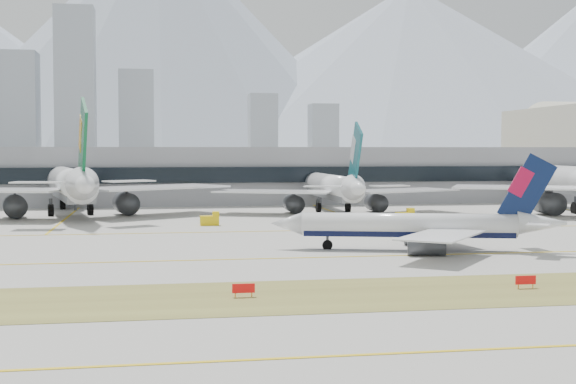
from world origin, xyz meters
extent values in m
plane|color=#98958E|center=(0.00, 0.00, 0.00)|extent=(3000.00, 3000.00, 0.00)
cube|color=brown|center=(0.00, -32.00, 0.02)|extent=(360.00, 18.00, 0.06)
cube|color=yellow|center=(0.00, -5.00, 0.03)|extent=(360.00, 0.45, 0.04)
cube|color=yellow|center=(0.00, -55.00, 0.03)|extent=(360.00, 0.45, 0.04)
cube|color=yellow|center=(0.00, 30.00, 0.03)|extent=(360.00, 0.45, 0.04)
cylinder|color=white|center=(20.42, 0.43, 3.63)|extent=(29.92, 11.39, 3.30)
cube|color=black|center=(20.42, 0.43, 2.72)|extent=(29.21, 10.75, 1.48)
cone|color=white|center=(3.69, 5.17, 3.63)|extent=(5.33, 4.43, 3.30)
cone|color=white|center=(38.16, -4.59, 4.04)|extent=(7.35, 5.00, 3.30)
cube|color=white|center=(26.65, 8.17, 3.13)|extent=(9.16, 16.97, 0.20)
cube|color=white|center=(38.12, -0.13, 4.29)|extent=(3.11, 4.73, 0.13)
cylinder|color=#3F4247|center=(24.19, 5.70, 1.32)|extent=(5.51, 3.75, 2.47)
cube|color=#3F4247|center=(24.19, 5.70, 2.31)|extent=(2.08, 0.81, 1.15)
cube|color=white|center=(21.67, -9.43, 3.13)|extent=(15.86, 17.41, 0.20)
cube|color=white|center=(35.78, -8.38, 4.29)|extent=(5.01, 5.47, 0.13)
cylinder|color=#3F4247|center=(20.87, -6.03, 1.32)|extent=(5.51, 3.75, 2.47)
cube|color=#3F4247|center=(20.87, -6.03, 2.31)|extent=(2.08, 0.81, 1.15)
cube|color=#0A1944|center=(36.14, -4.02, 8.64)|extent=(7.92, 2.51, 10.33)
cube|color=#B40C3A|center=(35.34, -3.79, 9.76)|extent=(3.64, 1.35, 4.43)
cylinder|color=#3F4247|center=(9.39, 3.55, 0.99)|extent=(0.40, 0.40, 1.98)
cylinder|color=black|center=(9.39, 3.55, 0.58)|extent=(1.59, 0.96, 1.48)
cylinder|color=#3F4247|center=(20.64, -1.86, 0.99)|extent=(0.40, 0.40, 1.98)
cylinder|color=black|center=(20.64, -1.86, 0.58)|extent=(1.59, 0.96, 1.48)
cylinder|color=#3F4247|center=(21.81, 2.26, 0.99)|extent=(0.40, 0.40, 1.98)
cylinder|color=black|center=(21.81, 2.26, 0.58)|extent=(1.59, 0.96, 1.48)
cylinder|color=white|center=(-32.99, 72.06, 7.05)|extent=(15.46, 48.81, 6.41)
cube|color=slate|center=(-32.99, 72.06, 5.29)|extent=(14.33, 47.68, 2.89)
cone|color=white|center=(-38.27, 99.49, 7.05)|extent=(7.70, 8.48, 6.41)
cone|color=white|center=(-27.39, 42.97, 7.85)|extent=(8.33, 11.79, 6.41)
cube|color=white|center=(-14.65, 68.34, 6.09)|extent=(33.50, 28.56, 0.38)
cube|color=white|center=(-19.59, 46.53, 8.33)|extent=(10.14, 8.46, 0.26)
cylinder|color=#3F4247|center=(-20.92, 70.40, 2.56)|extent=(6.25, 8.84, 4.81)
cube|color=#3F4247|center=(-20.92, 70.40, 4.49)|extent=(1.11, 3.40, 2.24)
cube|color=white|center=(-35.96, 43.38, 8.33)|extent=(9.49, 5.79, 0.26)
cylinder|color=#3F4247|center=(-43.58, 66.04, 2.56)|extent=(6.25, 8.84, 4.81)
cube|color=#3F4247|center=(-43.58, 66.04, 4.49)|extent=(1.11, 3.40, 2.24)
cube|color=#0C562D|center=(-28.03, 46.28, 15.47)|extent=(3.10, 13.27, 17.20)
cube|color=orange|center=(-28.28, 47.60, 17.34)|extent=(1.84, 6.07, 7.36)
cylinder|color=#3F4247|center=(-36.47, 90.15, 1.92)|extent=(0.77, 0.77, 3.85)
cylinder|color=black|center=(-36.47, 90.15, 1.12)|extent=(1.65, 3.05, 2.89)
cylinder|color=#3F4247|center=(-36.83, 69.95, 1.92)|extent=(0.77, 0.77, 3.85)
cylinder|color=black|center=(-36.83, 69.95, 1.12)|extent=(1.65, 3.05, 2.89)
cylinder|color=#3F4247|center=(-28.64, 71.52, 1.92)|extent=(0.77, 0.77, 3.85)
cylinder|color=black|center=(-28.64, 71.52, 1.12)|extent=(1.65, 3.05, 2.89)
cylinder|color=white|center=(25.80, 72.23, 5.86)|extent=(5.69, 40.30, 5.33)
cube|color=slate|center=(25.80, 72.23, 4.39)|extent=(4.88, 39.49, 2.40)
cone|color=white|center=(26.01, 95.43, 5.86)|extent=(5.38, 6.20, 5.33)
cone|color=white|center=(25.58, 47.63, 6.52)|extent=(5.41, 8.99, 5.33)
cube|color=white|center=(40.13, 66.19, 5.06)|extent=(28.07, 20.26, 0.32)
cube|color=white|center=(32.52, 49.24, 6.92)|extent=(8.29, 5.97, 0.21)
cylinder|color=#3F4247|center=(35.36, 68.89, 2.13)|extent=(4.05, 6.75, 3.99)
cube|color=#3F4247|center=(35.36, 68.89, 3.73)|extent=(0.42, 2.80, 1.86)
cube|color=white|center=(11.37, 66.45, 5.06)|extent=(28.10, 20.61, 0.32)
cube|color=white|center=(18.67, 49.37, 6.92)|extent=(8.31, 6.08, 0.21)
cylinder|color=#3F4247|center=(16.19, 69.07, 2.13)|extent=(4.05, 6.75, 3.99)
cube|color=#3F4247|center=(16.19, 69.07, 3.73)|extent=(0.42, 2.80, 1.86)
cube|color=#15545D|center=(25.61, 50.42, 12.85)|extent=(0.58, 11.14, 14.28)
cube|color=#A4A8AE|center=(25.62, 51.54, 14.40)|extent=(0.63, 5.03, 6.11)
cylinder|color=#3F4247|center=(25.94, 87.53, 1.60)|extent=(0.64, 0.64, 3.20)
cylinder|color=black|center=(25.94, 87.53, 0.93)|extent=(0.95, 2.40, 2.40)
cylinder|color=#3F4247|center=(22.33, 71.14, 1.60)|extent=(0.64, 0.64, 3.20)
cylinder|color=black|center=(22.33, 71.14, 0.93)|extent=(0.95, 2.40, 2.40)
cylinder|color=#3F4247|center=(29.25, 71.08, 1.60)|extent=(0.64, 0.64, 3.20)
cylinder|color=black|center=(29.25, 71.08, 0.93)|extent=(0.95, 2.40, 2.40)
cone|color=white|center=(84.44, 86.35, 7.17)|extent=(7.04, 7.97, 6.52)
cube|color=white|center=(64.36, 52.05, 6.19)|extent=(34.41, 26.63, 0.39)
cylinder|color=#3F4247|center=(70.44, 54.89, 2.61)|extent=(5.46, 8.54, 4.89)
cube|color=#3F4247|center=(70.44, 54.89, 4.56)|extent=(0.73, 3.45, 2.28)
cylinder|color=#3F4247|center=(83.75, 76.70, 1.96)|extent=(0.78, 0.78, 3.91)
cylinder|color=black|center=(83.75, 76.70, 1.14)|extent=(1.35, 3.01, 2.93)
cylinder|color=#3F4247|center=(78.10, 56.96, 1.96)|extent=(0.78, 0.78, 3.91)
cylinder|color=black|center=(78.10, 56.96, 1.14)|extent=(1.35, 3.01, 2.93)
cube|color=gray|center=(0.00, 115.00, 7.50)|extent=(280.00, 42.00, 15.00)
cube|color=black|center=(0.00, 93.50, 7.95)|extent=(280.00, 1.20, 4.00)
cube|color=beige|center=(110.00, 135.00, 14.10)|extent=(2.00, 57.00, 27.90)
cube|color=red|center=(-6.80, -32.00, 0.90)|extent=(2.20, 0.15, 0.90)
cylinder|color=orange|center=(-7.60, -32.00, 0.25)|extent=(0.10, 0.10, 0.50)
cylinder|color=orange|center=(-6.00, -32.00, 0.25)|extent=(0.10, 0.10, 0.50)
cube|color=red|center=(22.28, -32.00, 0.90)|extent=(2.20, 0.15, 0.90)
cylinder|color=orange|center=(21.48, -32.00, 0.25)|extent=(0.10, 0.10, 0.50)
cylinder|color=orange|center=(23.08, -32.00, 0.25)|extent=(0.10, 0.10, 0.50)
cube|color=yellow|center=(-4.67, 42.88, 0.90)|extent=(3.50, 2.00, 1.80)
cube|color=yellow|center=(-3.47, 42.88, 2.10)|extent=(1.20, 1.80, 1.00)
cylinder|color=black|center=(-5.87, 42.08, 0.35)|extent=(0.70, 0.30, 0.70)
cylinder|color=black|center=(-5.87, 43.68, 0.35)|extent=(0.70, 0.30, 0.70)
cylinder|color=black|center=(-3.47, 42.08, 0.35)|extent=(0.70, 0.30, 0.70)
cylinder|color=black|center=(-3.47, 43.68, 0.35)|extent=(0.70, 0.30, 0.70)
cube|color=yellow|center=(34.58, 45.46, 0.90)|extent=(3.50, 2.00, 1.80)
cube|color=yellow|center=(35.78, 45.46, 2.10)|extent=(1.20, 1.80, 1.00)
cylinder|color=black|center=(33.38, 44.66, 0.35)|extent=(0.70, 0.30, 0.70)
cylinder|color=black|center=(33.38, 46.26, 0.35)|extent=(0.70, 0.30, 0.70)
cylinder|color=black|center=(35.78, 44.66, 0.35)|extent=(0.70, 0.30, 0.70)
cylinder|color=black|center=(35.78, 46.26, 0.35)|extent=(0.70, 0.30, 0.70)
cube|color=#9098A3|center=(-105.00, 455.00, 40.00)|extent=(30.00, 27.00, 80.00)
cube|color=#9098A3|center=(-65.00, 450.00, 55.00)|extent=(26.00, 23.40, 110.00)
cube|color=#9098A3|center=(-25.00, 465.00, 35.00)|extent=(24.00, 21.60, 70.00)
cube|color=#9098A3|center=(65.00, 470.00, 27.50)|extent=(20.00, 18.00, 55.00)
cube|color=#9098A3|center=(110.00, 470.00, 24.00)|extent=(20.00, 18.00, 48.00)
cone|color=#9EA8B7|center=(0.00, 1400.00, 211.50)|extent=(900.00, 900.00, 470.00)
cone|color=#9EA8B7|center=(480.00, 1390.00, 157.50)|extent=(1120.00, 1120.00, 350.00)
camera|label=1|loc=(-15.52, -108.18, 14.21)|focal=50.00mm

